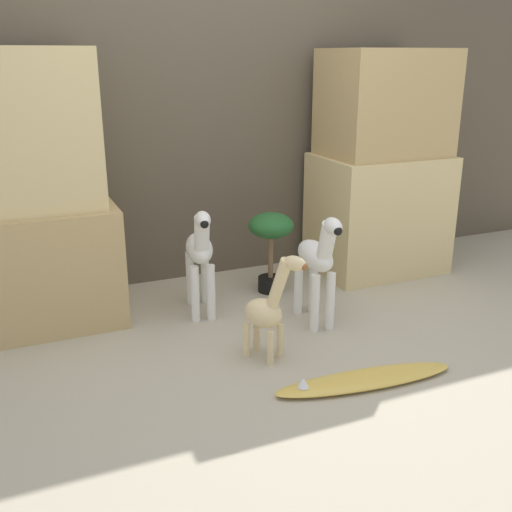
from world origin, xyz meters
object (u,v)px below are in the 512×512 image
object	(u,v)px
potted_palm_front	(271,236)
surfboard	(364,379)
zebra_right	(317,261)
zebra_left	(200,253)
giraffe_figurine	(268,308)

from	to	relation	value
potted_palm_front	surfboard	world-z (taller)	potted_palm_front
zebra_right	zebra_left	distance (m)	0.69
giraffe_figurine	potted_palm_front	distance (m)	0.93
surfboard	zebra_right	bearing A→B (deg)	80.58
zebra_left	potted_palm_front	xyz separation A→B (m)	(0.53, 0.17, -0.00)
zebra_right	surfboard	world-z (taller)	zebra_right
zebra_left	giraffe_figurine	distance (m)	0.69
zebra_right	giraffe_figurine	size ratio (longest dim) A/B	1.17
surfboard	giraffe_figurine	bearing A→B (deg)	127.65
zebra_left	zebra_right	bearing A→B (deg)	-34.69
zebra_left	potted_palm_front	world-z (taller)	zebra_left
zebra_right	giraffe_figurine	xyz separation A→B (m)	(-0.43, -0.28, -0.10)
surfboard	potted_palm_front	bearing A→B (deg)	86.28
zebra_left	giraffe_figurine	size ratio (longest dim) A/B	1.17
surfboard	zebra_left	bearing A→B (deg)	112.69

